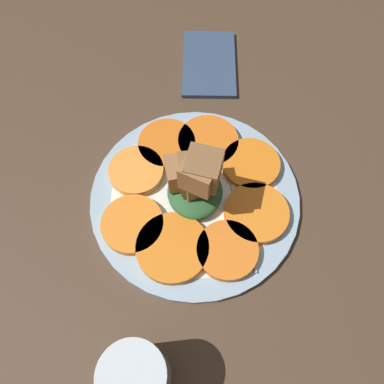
# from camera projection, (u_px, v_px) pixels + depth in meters

# --- Properties ---
(table_slab) EXTENTS (1.20, 1.20, 0.02)m
(table_slab) POSITION_uv_depth(u_px,v_px,m) (192.00, 201.00, 0.55)
(table_slab) COLOR #4C3828
(table_slab) RESTS_ON ground
(plate) EXTENTS (0.30, 0.30, 0.01)m
(plate) POSITION_uv_depth(u_px,v_px,m) (192.00, 197.00, 0.54)
(plate) COLOR #99B7D1
(plate) RESTS_ON table_slab
(carrot_slice_0) EXTENTS (0.09, 0.09, 0.01)m
(carrot_slice_0) POSITION_uv_depth(u_px,v_px,m) (164.00, 144.00, 0.56)
(carrot_slice_0) COLOR orange
(carrot_slice_0) RESTS_ON plate
(carrot_slice_1) EXTENTS (0.08, 0.08, 0.01)m
(carrot_slice_1) POSITION_uv_depth(u_px,v_px,m) (134.00, 171.00, 0.54)
(carrot_slice_1) COLOR #F99438
(carrot_slice_1) RESTS_ON plate
(carrot_slice_2) EXTENTS (0.08, 0.08, 0.01)m
(carrot_slice_2) POSITION_uv_depth(u_px,v_px,m) (129.00, 224.00, 0.51)
(carrot_slice_2) COLOR orange
(carrot_slice_2) RESTS_ON plate
(carrot_slice_3) EXTENTS (0.10, 0.10, 0.01)m
(carrot_slice_3) POSITION_uv_depth(u_px,v_px,m) (169.00, 248.00, 0.49)
(carrot_slice_3) COLOR orange
(carrot_slice_3) RESTS_ON plate
(carrot_slice_4) EXTENTS (0.08, 0.08, 0.01)m
(carrot_slice_4) POSITION_uv_depth(u_px,v_px,m) (224.00, 250.00, 0.49)
(carrot_slice_4) COLOR orange
(carrot_slice_4) RESTS_ON plate
(carrot_slice_5) EXTENTS (0.09, 0.09, 0.01)m
(carrot_slice_5) POSITION_uv_depth(u_px,v_px,m) (253.00, 213.00, 0.51)
(carrot_slice_5) COLOR orange
(carrot_slice_5) RESTS_ON plate
(carrot_slice_6) EXTENTS (0.08, 0.08, 0.01)m
(carrot_slice_6) POSITION_uv_depth(u_px,v_px,m) (248.00, 164.00, 0.55)
(carrot_slice_6) COLOR orange
(carrot_slice_6) RESTS_ON plate
(carrot_slice_7) EXTENTS (0.09, 0.09, 0.01)m
(carrot_slice_7) POSITION_uv_depth(u_px,v_px,m) (205.00, 142.00, 0.57)
(carrot_slice_7) COLOR orange
(carrot_slice_7) RESTS_ON plate
(center_pile) EXTENTS (0.09, 0.08, 0.11)m
(center_pile) POSITION_uv_depth(u_px,v_px,m) (192.00, 180.00, 0.49)
(center_pile) COLOR #2D6033
(center_pile) RESTS_ON plate
(fork) EXTENTS (0.19, 0.04, 0.00)m
(fork) POSITION_uv_depth(u_px,v_px,m) (236.00, 211.00, 0.52)
(fork) COLOR #B2B2B7
(fork) RESTS_ON plate
(water_glass) EXTENTS (0.07, 0.07, 0.09)m
(water_glass) POSITION_uv_depth(u_px,v_px,m) (133.00, 376.00, 0.40)
(water_glass) COLOR silver
(water_glass) RESTS_ON table_slab
(napkin) EXTENTS (0.15, 0.09, 0.01)m
(napkin) POSITION_uv_depth(u_px,v_px,m) (207.00, 63.00, 0.66)
(napkin) COLOR #334766
(napkin) RESTS_ON table_slab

